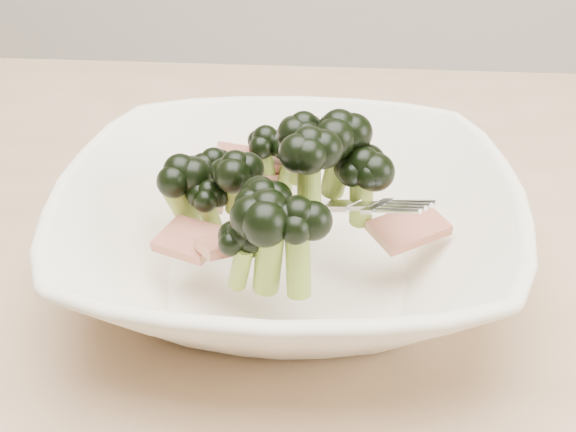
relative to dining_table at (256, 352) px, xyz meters
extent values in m
cube|color=tan|center=(0.00, 0.00, 0.08)|extent=(1.20, 0.80, 0.04)
imported|color=white|center=(0.03, -0.03, 0.14)|extent=(0.32, 0.32, 0.08)
cylinder|color=olive|center=(0.01, -0.10, 0.15)|extent=(0.02, 0.02, 0.04)
ellipsoid|color=black|center=(0.01, -0.10, 0.17)|extent=(0.03, 0.03, 0.02)
cylinder|color=olive|center=(0.02, -0.08, 0.17)|extent=(0.02, 0.02, 0.04)
ellipsoid|color=black|center=(0.02, -0.08, 0.19)|extent=(0.04, 0.04, 0.03)
cylinder|color=olive|center=(-0.04, -0.03, 0.15)|extent=(0.03, 0.03, 0.05)
ellipsoid|color=black|center=(-0.04, -0.03, 0.18)|extent=(0.04, 0.04, 0.03)
cylinder|color=olive|center=(0.04, -0.06, 0.19)|extent=(0.02, 0.02, 0.05)
ellipsoid|color=black|center=(0.04, -0.06, 0.21)|extent=(0.04, 0.04, 0.03)
cylinder|color=olive|center=(0.02, -0.10, 0.16)|extent=(0.02, 0.02, 0.05)
ellipsoid|color=black|center=(0.02, -0.10, 0.19)|extent=(0.04, 0.04, 0.03)
cylinder|color=olive|center=(0.06, -0.02, 0.18)|extent=(0.02, 0.03, 0.05)
ellipsoid|color=black|center=(0.06, -0.02, 0.21)|extent=(0.04, 0.04, 0.03)
cylinder|color=olive|center=(0.02, 0.03, 0.15)|extent=(0.02, 0.02, 0.04)
ellipsoid|color=black|center=(0.02, 0.03, 0.17)|extent=(0.03, 0.03, 0.02)
cylinder|color=olive|center=(0.06, 0.03, 0.15)|extent=(0.02, 0.02, 0.04)
ellipsoid|color=black|center=(0.06, 0.03, 0.18)|extent=(0.03, 0.03, 0.03)
cylinder|color=olive|center=(0.04, -0.10, 0.16)|extent=(0.02, 0.02, 0.05)
ellipsoid|color=black|center=(0.04, -0.10, 0.19)|extent=(0.04, 0.04, 0.03)
cylinder|color=olive|center=(0.08, -0.03, 0.16)|extent=(0.02, 0.02, 0.04)
ellipsoid|color=black|center=(0.08, -0.03, 0.19)|extent=(0.04, 0.04, 0.03)
cylinder|color=olive|center=(-0.04, 0.00, 0.14)|extent=(0.02, 0.02, 0.04)
ellipsoid|color=black|center=(-0.04, 0.00, 0.16)|extent=(0.04, 0.04, 0.03)
cylinder|color=olive|center=(0.01, 0.03, 0.15)|extent=(0.02, 0.02, 0.04)
ellipsoid|color=black|center=(0.01, 0.03, 0.17)|extent=(0.03, 0.03, 0.03)
cylinder|color=olive|center=(-0.02, -0.04, 0.15)|extent=(0.02, 0.02, 0.03)
ellipsoid|color=black|center=(-0.02, -0.04, 0.17)|extent=(0.03, 0.03, 0.02)
cylinder|color=olive|center=(0.00, -0.04, 0.17)|extent=(0.02, 0.02, 0.03)
ellipsoid|color=black|center=(0.00, -0.04, 0.19)|extent=(0.04, 0.04, 0.03)
cylinder|color=olive|center=(0.04, -0.01, 0.18)|extent=(0.02, 0.02, 0.04)
ellipsoid|color=black|center=(0.04, -0.01, 0.20)|extent=(0.04, 0.04, 0.03)
cylinder|color=olive|center=(-0.03, 0.00, 0.15)|extent=(0.02, 0.02, 0.03)
ellipsoid|color=black|center=(-0.03, 0.00, 0.17)|extent=(0.03, 0.03, 0.03)
cube|color=maroon|center=(-0.04, 0.00, 0.14)|extent=(0.04, 0.05, 0.02)
cube|color=maroon|center=(0.11, -0.04, 0.14)|extent=(0.06, 0.05, 0.01)
cube|color=maroon|center=(0.00, -0.08, 0.15)|extent=(0.05, 0.05, 0.01)
cube|color=maroon|center=(0.01, 0.04, 0.14)|extent=(0.04, 0.04, 0.01)
cube|color=maroon|center=(-0.03, -0.06, 0.15)|extent=(0.05, 0.05, 0.01)
cube|color=maroon|center=(0.00, 0.04, 0.16)|extent=(0.06, 0.04, 0.02)
camera|label=1|loc=(0.07, -0.50, 0.42)|focal=50.00mm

